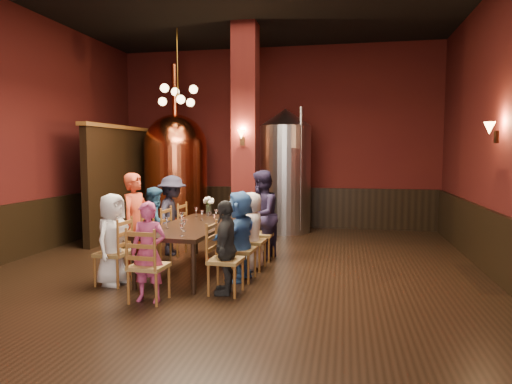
% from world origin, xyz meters
% --- Properties ---
extents(room, '(10.00, 10.02, 4.50)m').
position_xyz_m(room, '(0.00, 0.00, 2.25)').
color(room, black).
rests_on(room, ground).
extents(wainscot_back, '(7.90, 0.08, 1.00)m').
position_xyz_m(wainscot_back, '(0.00, 4.96, 0.50)').
color(wainscot_back, black).
rests_on(wainscot_back, ground).
extents(column, '(0.58, 0.58, 4.50)m').
position_xyz_m(column, '(-0.30, 2.80, 2.25)').
color(column, '#40110D').
rests_on(column, ground).
extents(partition, '(0.22, 3.50, 2.40)m').
position_xyz_m(partition, '(-3.20, 3.20, 1.20)').
color(partition, black).
rests_on(partition, ground).
extents(pendant_cluster, '(0.90, 0.90, 1.70)m').
position_xyz_m(pendant_cluster, '(-1.80, 2.90, 3.10)').
color(pendant_cluster, '#A57226').
rests_on(pendant_cluster, room).
extents(sconce_wall, '(0.20, 0.20, 0.36)m').
position_xyz_m(sconce_wall, '(3.90, 0.80, 2.20)').
color(sconce_wall, black).
rests_on(sconce_wall, room).
extents(sconce_column, '(0.20, 0.20, 0.36)m').
position_xyz_m(sconce_column, '(-0.30, 2.50, 2.20)').
color(sconce_column, black).
rests_on(sconce_column, column).
extents(dining_table, '(1.14, 2.45, 0.75)m').
position_xyz_m(dining_table, '(-0.61, 0.40, 0.69)').
color(dining_table, black).
rests_on(dining_table, ground).
extents(chair_0, '(0.49, 0.49, 0.92)m').
position_xyz_m(chair_0, '(-1.51, -0.55, 0.46)').
color(chair_0, brown).
rests_on(chair_0, ground).
extents(person_0, '(0.49, 0.69, 1.31)m').
position_xyz_m(person_0, '(-1.51, -0.55, 0.66)').
color(person_0, silver).
rests_on(person_0, ground).
extents(chair_1, '(0.49, 0.49, 0.92)m').
position_xyz_m(chair_1, '(-1.47, 0.12, 0.46)').
color(chair_1, brown).
rests_on(chair_1, ground).
extents(person_1, '(0.48, 0.63, 1.58)m').
position_xyz_m(person_1, '(-1.47, 0.12, 0.79)').
color(person_1, '#B83A1F').
rests_on(person_1, ground).
extents(chair_2, '(0.49, 0.49, 0.92)m').
position_xyz_m(chair_2, '(-1.44, 0.78, 0.46)').
color(chair_2, brown).
rests_on(chair_2, ground).
extents(person_2, '(0.47, 0.70, 1.31)m').
position_xyz_m(person_2, '(-1.44, 0.78, 0.65)').
color(person_2, navy).
rests_on(person_2, ground).
extents(chair_3, '(0.49, 0.49, 0.92)m').
position_xyz_m(chair_3, '(-1.40, 1.45, 0.46)').
color(chair_3, brown).
rests_on(chair_3, ground).
extents(person_3, '(0.57, 0.96, 1.47)m').
position_xyz_m(person_3, '(-1.40, 1.45, 0.73)').
color(person_3, black).
rests_on(person_3, ground).
extents(chair_4, '(0.49, 0.49, 0.92)m').
position_xyz_m(chair_4, '(0.18, -0.65, 0.46)').
color(chair_4, brown).
rests_on(chair_4, ground).
extents(person_4, '(0.38, 0.77, 1.26)m').
position_xyz_m(person_4, '(0.18, -0.65, 0.63)').
color(person_4, black).
rests_on(person_4, ground).
extents(chair_5, '(0.49, 0.49, 0.92)m').
position_xyz_m(chair_5, '(0.22, 0.02, 0.46)').
color(chair_5, brown).
rests_on(chair_5, ground).
extents(person_5, '(0.60, 1.29, 1.33)m').
position_xyz_m(person_5, '(0.22, 0.02, 0.67)').
color(person_5, '#3865A9').
rests_on(person_5, ground).
extents(chair_6, '(0.49, 0.49, 0.92)m').
position_xyz_m(chair_6, '(0.26, 0.68, 0.46)').
color(chair_6, brown).
rests_on(chair_6, ground).
extents(person_6, '(0.44, 0.64, 1.26)m').
position_xyz_m(person_6, '(0.26, 0.68, 0.63)').
color(person_6, beige).
rests_on(person_6, ground).
extents(chair_7, '(0.49, 0.49, 0.92)m').
position_xyz_m(chair_7, '(0.30, 1.35, 0.46)').
color(chair_7, brown).
rests_on(chair_7, ground).
extents(person_7, '(0.48, 0.82, 1.58)m').
position_xyz_m(person_7, '(0.30, 1.35, 0.79)').
color(person_7, '#221A35').
rests_on(person_7, ground).
extents(chair_8, '(0.49, 0.49, 0.92)m').
position_xyz_m(chair_8, '(-0.70, -1.15, 0.46)').
color(chair_8, brown).
rests_on(chair_8, ground).
extents(person_8, '(0.47, 0.31, 1.28)m').
position_xyz_m(person_8, '(-0.70, -1.15, 0.64)').
color(person_8, '#AC3969').
rests_on(person_8, ground).
extents(copper_kettle, '(1.81, 1.81, 3.94)m').
position_xyz_m(copper_kettle, '(-2.24, 3.87, 1.44)').
color(copper_kettle, black).
rests_on(copper_kettle, ground).
extents(steel_vessel, '(1.30, 1.30, 2.91)m').
position_xyz_m(steel_vessel, '(0.35, 4.25, 1.45)').
color(steel_vessel, '#B2B2B7').
rests_on(steel_vessel, ground).
extents(rose_vase, '(0.21, 0.21, 0.35)m').
position_xyz_m(rose_vase, '(-0.68, 1.41, 0.98)').
color(rose_vase, white).
rests_on(rose_vase, dining_table).
extents(wine_glass_0, '(0.07, 0.07, 0.17)m').
position_xyz_m(wine_glass_0, '(-0.46, -0.59, 0.83)').
color(wine_glass_0, white).
rests_on(wine_glass_0, dining_table).
extents(wine_glass_1, '(0.07, 0.07, 0.17)m').
position_xyz_m(wine_glass_1, '(-0.41, 0.97, 0.83)').
color(wine_glass_1, white).
rests_on(wine_glass_1, dining_table).
extents(wine_glass_2, '(0.07, 0.07, 0.17)m').
position_xyz_m(wine_glass_2, '(-0.68, 0.02, 0.83)').
color(wine_glass_2, white).
rests_on(wine_glass_2, dining_table).
extents(wine_glass_3, '(0.07, 0.07, 0.17)m').
position_xyz_m(wine_glass_3, '(-0.62, 0.83, 0.83)').
color(wine_glass_3, white).
rests_on(wine_glass_3, dining_table).
extents(wine_glass_4, '(0.07, 0.07, 0.17)m').
position_xyz_m(wine_glass_4, '(-0.86, 0.52, 0.83)').
color(wine_glass_4, white).
rests_on(wine_glass_4, dining_table).
extents(wine_glass_5, '(0.07, 0.07, 0.17)m').
position_xyz_m(wine_glass_5, '(-0.29, 0.42, 0.83)').
color(wine_glass_5, white).
rests_on(wine_glass_5, dining_table).
extents(wine_glass_6, '(0.07, 0.07, 0.17)m').
position_xyz_m(wine_glass_6, '(-0.89, -0.07, 0.83)').
color(wine_glass_6, white).
rests_on(wine_glass_6, dining_table).
extents(wine_glass_7, '(0.07, 0.07, 0.17)m').
position_xyz_m(wine_glass_7, '(-0.84, 1.18, 0.83)').
color(wine_glass_7, white).
rests_on(wine_glass_7, dining_table).
extents(wine_glass_8, '(0.07, 0.07, 0.17)m').
position_xyz_m(wine_glass_8, '(-0.55, -0.23, 0.83)').
color(wine_glass_8, white).
rests_on(wine_glass_8, dining_table).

